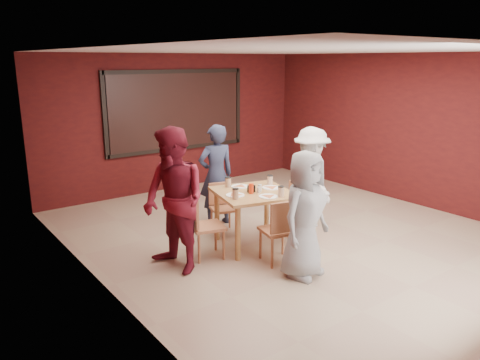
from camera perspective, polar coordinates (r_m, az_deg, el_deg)
floor at (r=7.50m, az=5.95°, el=-6.50°), size 7.00×7.00×0.00m
window_blinds at (r=9.86m, az=-7.61°, el=8.40°), size 3.00×0.02×1.50m
dining_table at (r=6.78m, az=1.66°, el=-2.29°), size 1.27×1.27×0.98m
chair_front at (r=6.26m, az=5.01°, el=-5.82°), size 0.52×0.52×0.90m
chair_back at (r=7.44m, az=-2.18°, el=-2.99°), size 0.47×0.47×0.78m
chair_left at (r=6.44m, az=-4.66°, el=-5.22°), size 0.53×0.53×0.90m
chair_right at (r=7.22m, az=6.47°, el=-3.31°), size 0.42×0.42×0.85m
diner_front at (r=5.86m, az=7.90°, el=-4.20°), size 0.89×0.69×1.62m
diner_back at (r=7.68m, az=-2.94°, el=0.61°), size 0.67×0.50×1.67m
diner_left at (r=5.98m, az=-8.03°, el=-2.54°), size 0.83×1.00×1.88m
diner_right at (r=7.70m, az=8.65°, el=0.36°), size 0.90×1.19×1.63m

